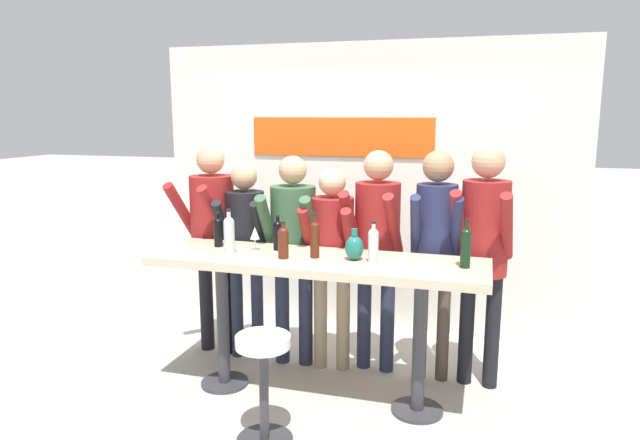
% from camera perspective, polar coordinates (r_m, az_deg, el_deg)
% --- Properties ---
extents(ground_plane, '(40.00, 40.00, 0.00)m').
position_cam_1_polar(ground_plane, '(4.37, -0.39, -17.28)').
color(ground_plane, '#B2ADA3').
extents(back_wall, '(3.97, 0.12, 2.69)m').
position_cam_1_polar(back_wall, '(5.43, 4.36, 3.24)').
color(back_wall, silver).
rests_on(back_wall, ground_plane).
extents(tasting_table, '(2.37, 0.66, 1.05)m').
position_cam_1_polar(tasting_table, '(4.03, -0.40, -5.89)').
color(tasting_table, beige).
rests_on(tasting_table, ground_plane).
extents(bar_stool, '(0.36, 0.36, 0.71)m').
position_cam_1_polar(bar_stool, '(3.66, -5.67, -14.97)').
color(bar_stool, '#333338').
rests_on(bar_stool, ground_plane).
extents(person_far_left, '(0.51, 0.62, 1.79)m').
position_cam_1_polar(person_far_left, '(4.87, -10.75, -0.63)').
color(person_far_left, black).
rests_on(person_far_left, ground_plane).
extents(person_left, '(0.44, 0.55, 1.65)m').
position_cam_1_polar(person_left, '(4.73, -7.49, -1.82)').
color(person_left, '#23283D').
rests_on(person_left, ground_plane).
extents(person_center_left, '(0.46, 0.56, 1.72)m').
position_cam_1_polar(person_center_left, '(4.56, -2.72, -1.77)').
color(person_center_left, '#23283D').
rests_on(person_center_left, ground_plane).
extents(person_center, '(0.43, 0.53, 1.63)m').
position_cam_1_polar(person_center, '(4.48, 1.19, -2.71)').
color(person_center, gray).
rests_on(person_center, ground_plane).
extents(person_center_right, '(0.45, 0.57, 1.77)m').
position_cam_1_polar(person_center_right, '(4.46, 5.71, -1.62)').
color(person_center_right, '#23283D').
rests_on(person_center_right, ground_plane).
extents(person_right, '(0.39, 0.54, 1.78)m').
position_cam_1_polar(person_right, '(4.35, 11.48, -1.77)').
color(person_right, '#473D33').
rests_on(person_right, ground_plane).
extents(person_far_right, '(0.45, 0.58, 1.83)m').
position_cam_1_polar(person_far_right, '(4.33, 16.09, -1.82)').
color(person_far_right, black).
rests_on(person_far_right, ground_plane).
extents(wine_bottle_0, '(0.07, 0.07, 0.26)m').
position_cam_1_polar(wine_bottle_0, '(4.20, -4.24, -1.39)').
color(wine_bottle_0, black).
rests_on(wine_bottle_0, tasting_table).
extents(wine_bottle_1, '(0.07, 0.07, 0.28)m').
position_cam_1_polar(wine_bottle_1, '(3.85, 5.35, -2.36)').
color(wine_bottle_1, '#B7BCC1').
rests_on(wine_bottle_1, tasting_table).
extents(wine_bottle_2, '(0.07, 0.07, 0.27)m').
position_cam_1_polar(wine_bottle_2, '(4.36, -10.14, -1.05)').
color(wine_bottle_2, black).
rests_on(wine_bottle_2, tasting_table).
extents(wine_bottle_3, '(0.07, 0.07, 0.26)m').
position_cam_1_polar(wine_bottle_3, '(3.95, -3.70, -2.11)').
color(wine_bottle_3, '#4C1E0F').
rests_on(wine_bottle_3, tasting_table).
extents(wine_bottle_4, '(0.08, 0.08, 0.32)m').
position_cam_1_polar(wine_bottle_4, '(4.13, -9.07, -1.30)').
color(wine_bottle_4, '#B7BCC1').
rests_on(wine_bottle_4, tasting_table).
extents(wine_bottle_5, '(0.07, 0.07, 0.31)m').
position_cam_1_polar(wine_bottle_5, '(3.96, -0.54, -1.80)').
color(wine_bottle_5, '#4C1E0F').
rests_on(wine_bottle_5, tasting_table).
extents(wine_bottle_6, '(0.07, 0.07, 0.33)m').
position_cam_1_polar(wine_bottle_6, '(3.82, 14.37, -2.52)').
color(wine_bottle_6, black).
rests_on(wine_bottle_6, tasting_table).
extents(wine_glass_0, '(0.07, 0.07, 0.18)m').
position_cam_1_polar(wine_glass_0, '(4.19, -6.53, -1.39)').
color(wine_glass_0, silver).
rests_on(wine_glass_0, tasting_table).
extents(decorative_vase, '(0.13, 0.13, 0.22)m').
position_cam_1_polar(decorative_vase, '(3.92, 3.45, -2.75)').
color(decorative_vase, '#1E665B').
rests_on(decorative_vase, tasting_table).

